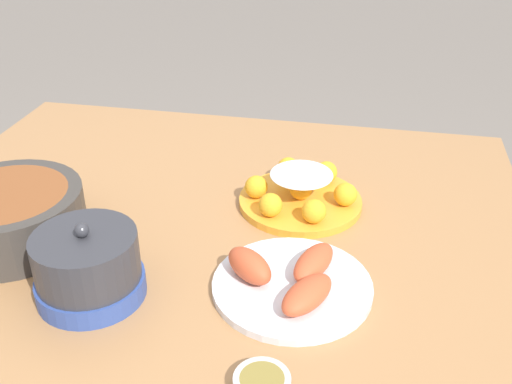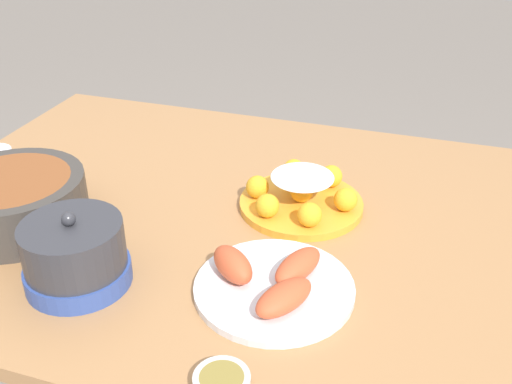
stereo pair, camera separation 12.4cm
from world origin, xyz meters
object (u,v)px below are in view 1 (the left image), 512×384
object	(u,v)px
dining_table	(213,248)
seafood_platter	(291,281)
cake_plate	(300,193)
serving_bowl	(10,215)
sauce_bowl	(262,383)
warming_pot	(88,267)

from	to	relation	value
dining_table	seafood_platter	bearing A→B (deg)	132.63
cake_plate	serving_bowl	world-z (taller)	serving_bowl
dining_table	sauce_bowl	world-z (taller)	sauce_bowl
cake_plate	sauce_bowl	world-z (taller)	cake_plate
seafood_platter	serving_bowl	bearing A→B (deg)	-5.09
dining_table	sauce_bowl	size ratio (longest dim) A/B	15.95
dining_table	seafood_platter	xyz separation A→B (m)	(-0.20, 0.22, 0.11)
serving_bowl	seafood_platter	size ratio (longest dim) A/B	1.02
cake_plate	warming_pot	xyz separation A→B (m)	(0.31, 0.36, 0.03)
dining_table	warming_pot	size ratio (longest dim) A/B	7.10
cake_plate	warming_pot	size ratio (longest dim) A/B	1.42
dining_table	cake_plate	distance (m)	0.22
cake_plate	seafood_platter	world-z (taller)	cake_plate
serving_bowl	cake_plate	bearing A→B (deg)	-155.92
sauce_bowl	seafood_platter	world-z (taller)	seafood_platter
serving_bowl	sauce_bowl	size ratio (longest dim) A/B	3.45
serving_bowl	seafood_platter	xyz separation A→B (m)	(-0.55, 0.05, -0.04)
cake_plate	seafood_platter	size ratio (longest dim) A/B	0.94
cake_plate	sauce_bowl	xyz separation A→B (m)	(-0.02, 0.51, -0.02)
serving_bowl	seafood_platter	world-z (taller)	serving_bowl
cake_plate	sauce_bowl	size ratio (longest dim) A/B	3.19
cake_plate	serving_bowl	xyz separation A→B (m)	(0.53, 0.24, 0.03)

